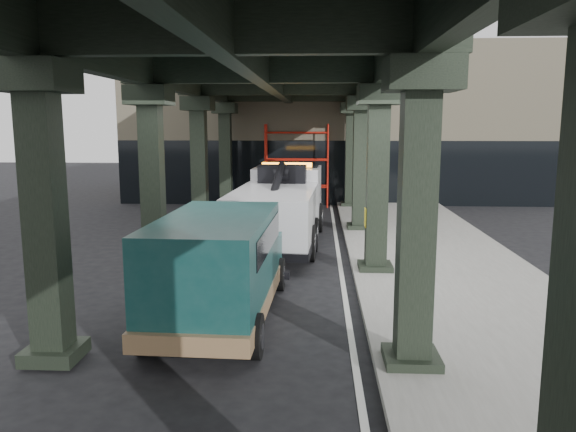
% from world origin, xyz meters
% --- Properties ---
extents(ground, '(90.00, 90.00, 0.00)m').
position_xyz_m(ground, '(0.00, 0.00, 0.00)').
color(ground, black).
rests_on(ground, ground).
extents(sidewalk, '(5.00, 40.00, 0.15)m').
position_xyz_m(sidewalk, '(4.50, 2.00, 0.07)').
color(sidewalk, gray).
rests_on(sidewalk, ground).
extents(lane_stripe, '(0.12, 38.00, 0.01)m').
position_xyz_m(lane_stripe, '(1.70, 2.00, 0.01)').
color(lane_stripe, silver).
rests_on(lane_stripe, ground).
extents(viaduct, '(7.40, 32.00, 6.40)m').
position_xyz_m(viaduct, '(-0.40, 2.00, 5.46)').
color(viaduct, black).
rests_on(viaduct, ground).
extents(building, '(22.00, 10.00, 8.00)m').
position_xyz_m(building, '(2.00, 20.00, 4.00)').
color(building, '#C6B793').
rests_on(building, ground).
extents(scaffolding, '(3.08, 0.88, 4.00)m').
position_xyz_m(scaffolding, '(0.00, 14.64, 2.11)').
color(scaffolding, red).
rests_on(scaffolding, ground).
extents(tow_truck, '(2.86, 8.56, 2.77)m').
position_xyz_m(tow_truck, '(-0.18, 5.67, 1.35)').
color(tow_truck, black).
rests_on(tow_truck, ground).
extents(towed_van, '(2.39, 5.59, 2.24)m').
position_xyz_m(towed_van, '(-0.93, -1.88, 1.20)').
color(towed_van, '#103B3A').
rests_on(towed_van, ground).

